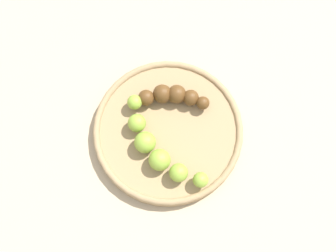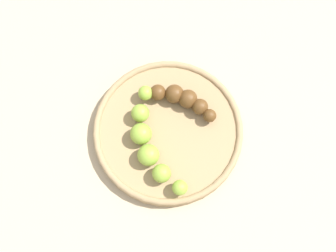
# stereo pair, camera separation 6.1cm
# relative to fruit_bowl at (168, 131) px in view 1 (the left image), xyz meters

# --- Properties ---
(ground_plane) EXTENTS (2.40, 2.40, 0.00)m
(ground_plane) POSITION_rel_fruit_bowl_xyz_m (0.00, 0.00, -0.01)
(ground_plane) COLOR tan
(fruit_bowl) EXTENTS (0.22, 0.22, 0.02)m
(fruit_bowl) POSITION_rel_fruit_bowl_xyz_m (0.00, 0.00, 0.00)
(fruit_bowl) COLOR #A08259
(fruit_bowl) RESTS_ON ground_plane
(banana_overripe) EXTENTS (0.08, 0.10, 0.03)m
(banana_overripe) POSITION_rel_fruit_bowl_xyz_m (-0.04, 0.03, 0.02)
(banana_overripe) COLOR #593819
(banana_overripe) RESTS_ON fruit_bowl
(banana_green) EXTENTS (0.17, 0.06, 0.03)m
(banana_green) POSITION_rel_fruit_bowl_xyz_m (0.02, -0.03, 0.02)
(banana_green) COLOR #8CAD38
(banana_green) RESTS_ON fruit_bowl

